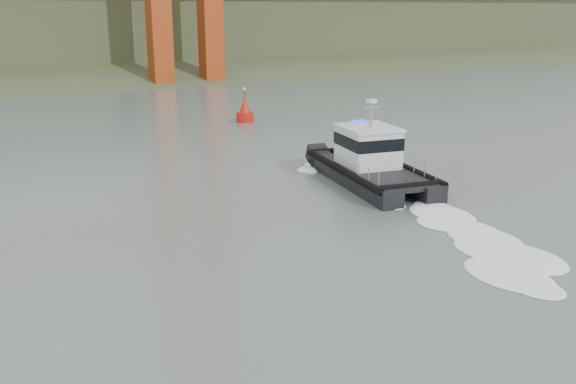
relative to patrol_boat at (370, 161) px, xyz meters
name	(u,v)px	position (x,y,z in m)	size (l,w,h in m)	color
ground	(382,324)	(-11.56, -16.13, -1.41)	(400.00, 400.00, 0.00)	#556561
patrol_boat	(370,161)	(0.00, 0.00, 0.00)	(6.28, 12.20, 5.64)	black
nav_buoy	(245,112)	(3.23, 24.97, -0.45)	(1.76, 1.76, 3.67)	#B9180C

